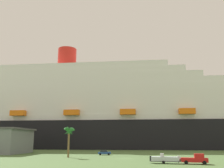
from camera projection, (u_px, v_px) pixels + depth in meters
ground_plane at (123, 153)px, 101.93m from camera, size 600.00×600.00×0.00m
cruise_ship at (124, 115)px, 149.36m from camera, size 298.63×55.97×65.93m
pickup_truck at (196, 159)px, 56.55m from camera, size 5.89×3.16×2.20m
small_boat_on_trailer at (168, 159)px, 57.84m from camera, size 8.27×3.23×2.15m
palm_tree at (69, 133)px, 78.38m from camera, size 3.38×3.29×8.92m
parked_car_blue_suv at (104, 153)px, 88.78m from camera, size 4.47×2.33×1.58m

